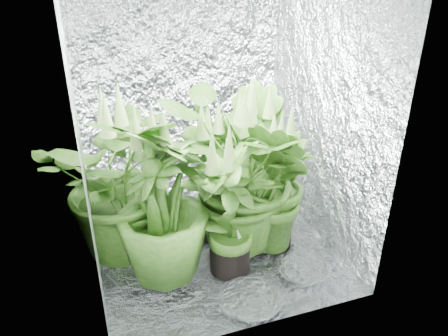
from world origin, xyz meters
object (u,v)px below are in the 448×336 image
object	(u,v)px
plant_b	(214,177)
plant_g	(277,186)
plant_d	(161,204)
circulation_fan	(259,179)
plant_e	(243,177)
plant_a	(124,181)
plant_f	(230,211)
plant_c	(247,163)

from	to	relation	value
plant_b	plant_g	size ratio (longest dim) A/B	1.02
plant_d	circulation_fan	world-z (taller)	plant_d
plant_g	plant_e	bearing A→B (deg)	167.17
plant_e	circulation_fan	xyz separation A→B (m)	(0.43, 0.69, -0.44)
plant_d	plant_e	distance (m)	0.59
plant_g	circulation_fan	size ratio (longest dim) A/B	3.32
plant_a	plant_f	world-z (taller)	plant_a
plant_a	plant_d	world-z (taller)	plant_a
plant_a	plant_c	bearing A→B (deg)	1.74
plant_a	circulation_fan	xyz separation A→B (m)	(1.19, 0.48, -0.43)
plant_b	plant_f	world-z (taller)	plant_b
plant_c	plant_f	xyz separation A→B (m)	(-0.29, -0.44, -0.09)
plant_b	circulation_fan	distance (m)	0.82
plant_e	plant_d	bearing A→B (deg)	-168.26
plant_e	plant_f	size ratio (longest dim) A/B	1.35
plant_a	plant_b	xyz separation A→B (m)	(0.62, 0.01, -0.08)
plant_d	plant_g	bearing A→B (deg)	4.75
plant_c	plant_e	world-z (taller)	plant_e
plant_b	plant_c	distance (m)	0.27
plant_c	plant_e	size ratio (longest dim) A/B	0.86
plant_b	plant_g	bearing A→B (deg)	-36.24
plant_c	circulation_fan	size ratio (longest dim) A/B	3.70
plant_b	plant_c	bearing A→B (deg)	3.77
plant_e	plant_g	size ratio (longest dim) A/B	1.30
plant_c	plant_a	bearing A→B (deg)	-178.26
plant_f	plant_g	size ratio (longest dim) A/B	0.96
plant_c	plant_g	bearing A→B (deg)	-69.88
plant_d	circulation_fan	xyz separation A→B (m)	(1.01, 0.81, -0.41)
plant_d	plant_g	xyz separation A→B (m)	(0.81, 0.07, -0.05)
plant_c	plant_g	world-z (taller)	plant_c
plant_a	plant_e	size ratio (longest dim) A/B	0.91
plant_a	circulation_fan	distance (m)	1.35
plant_a	circulation_fan	bearing A→B (deg)	22.14
plant_b	plant_d	bearing A→B (deg)	-142.90
plant_d	plant_e	size ratio (longest dim) A/B	0.85
plant_e	plant_g	xyz separation A→B (m)	(0.23, -0.05, -0.08)
plant_c	plant_f	size ratio (longest dim) A/B	1.16
plant_f	circulation_fan	distance (m)	1.12
plant_a	plant_f	size ratio (longest dim) A/B	1.24
plant_f	plant_g	bearing A→B (deg)	21.03
plant_a	plant_e	bearing A→B (deg)	-15.27
plant_b	plant_a	bearing A→B (deg)	-179.12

